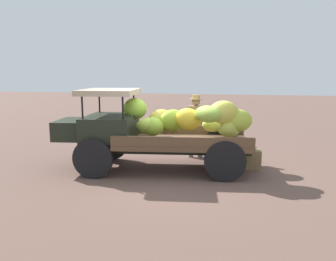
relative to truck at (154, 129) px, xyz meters
name	(u,v)px	position (x,y,z in m)	size (l,w,h in m)	color
ground_plane	(175,173)	(-0.53, 0.21, -0.97)	(60.00, 60.00, 0.00)	brown
truck	(154,129)	(0.00, 0.00, 0.00)	(4.60, 2.24, 1.87)	black
farmer	(196,122)	(-0.78, -1.34, -0.01)	(0.52, 0.48, 1.68)	#B0A9A5
wooden_crate	(249,158)	(-2.18, -0.60, -0.74)	(0.49, 0.46, 0.45)	olive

